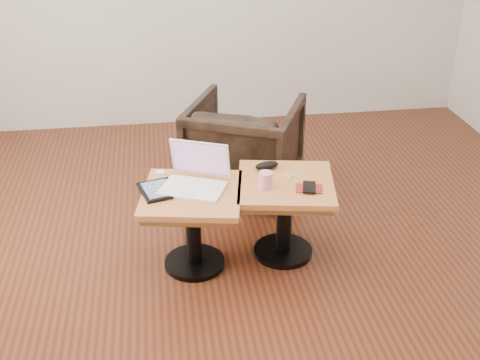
{
  "coord_description": "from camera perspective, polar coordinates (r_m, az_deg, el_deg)",
  "views": [
    {
      "loc": [
        -0.41,
        -2.69,
        2.03
      ],
      "look_at": [
        -0.01,
        0.11,
        0.52
      ],
      "focal_mm": 45.0,
      "sensor_mm": 36.0,
      "label": 1
    }
  ],
  "objects": [
    {
      "name": "charging_adapter",
      "position": [
        3.38,
        -7.56,
        0.63
      ],
      "size": [
        0.04,
        0.04,
        0.02
      ],
      "primitive_type": "cube",
      "rotation": [
        0.0,
        0.0,
        0.03
      ],
      "color": "white",
      "rests_on": "side_table_left"
    },
    {
      "name": "armchair",
      "position": [
        4.07,
        0.44,
        3.2
      ],
      "size": [
        0.92,
        0.93,
        0.65
      ],
      "primitive_type": "imported",
      "rotation": [
        0.0,
        0.0,
        2.71
      ],
      "color": "black",
      "rests_on": "ground"
    },
    {
      "name": "tablet",
      "position": [
        3.22,
        -7.78,
        -0.94
      ],
      "size": [
        0.23,
        0.27,
        0.02
      ],
      "rotation": [
        0.0,
        0.0,
        0.27
      ],
      "color": "black",
      "rests_on": "side_table_left"
    },
    {
      "name": "earbuds_tangle",
      "position": [
        3.36,
        4.6,
        0.44
      ],
      "size": [
        0.07,
        0.06,
        0.01
      ],
      "color": "white",
      "rests_on": "side_table_right"
    },
    {
      "name": "laptop",
      "position": [
        3.23,
        -4.28,
        0.12
      ],
      "size": [
        0.41,
        0.39,
        0.23
      ],
      "rotation": [
        0.0,
        0.0,
        -0.41
      ],
      "color": "white",
      "rests_on": "side_table_left"
    },
    {
      "name": "side_table_left",
      "position": [
        3.26,
        -4.52,
        -2.92
      ],
      "size": [
        0.61,
        0.61,
        0.47
      ],
      "rotation": [
        0.0,
        0.0,
        -0.18
      ],
      "color": "black",
      "rests_on": "ground"
    },
    {
      "name": "glasses_case",
      "position": [
        3.43,
        2.57,
        1.4
      ],
      "size": [
        0.15,
        0.09,
        0.04
      ],
      "primitive_type": "ellipsoid",
      "rotation": [
        0.0,
        0.0,
        0.23
      ],
      "color": "black",
      "rests_on": "side_table_right"
    },
    {
      "name": "striped_cup",
      "position": [
        3.21,
        2.45,
        -0.03
      ],
      "size": [
        0.09,
        0.09,
        0.09
      ],
      "primitive_type": "cylinder",
      "rotation": [
        0.0,
        0.0,
        -0.34
      ],
      "color": "#EB4790",
      "rests_on": "side_table_right"
    },
    {
      "name": "phone_on_sleeve",
      "position": [
        3.24,
        6.58,
        -0.75
      ],
      "size": [
        0.16,
        0.14,
        0.02
      ],
      "rotation": [
        0.0,
        0.0,
        -0.25
      ],
      "color": "maroon",
      "rests_on": "side_table_right"
    },
    {
      "name": "side_table_right",
      "position": [
        3.36,
        4.29,
        -1.92
      ],
      "size": [
        0.61,
        0.61,
        0.47
      ],
      "rotation": [
        0.0,
        0.0,
        -0.18
      ],
      "color": "black",
      "rests_on": "ground"
    },
    {
      "name": "room_shell",
      "position": [
        2.8,
        0.57,
        13.99
      ],
      "size": [
        4.52,
        4.52,
        2.71
      ],
      "color": "#3A1C14",
      "rests_on": "ground"
    }
  ]
}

